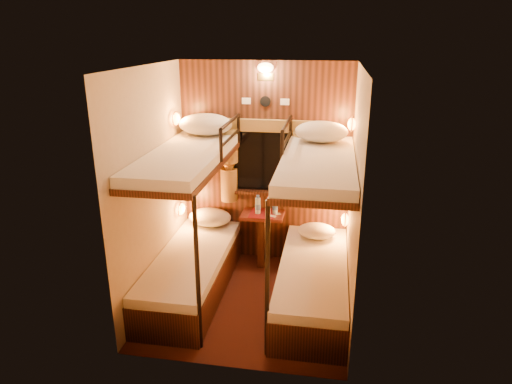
% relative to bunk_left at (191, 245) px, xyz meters
% --- Properties ---
extents(floor, '(2.10, 2.10, 0.00)m').
position_rel_bunk_left_xyz_m(floor, '(0.65, -0.07, -0.56)').
color(floor, black).
rests_on(floor, ground).
extents(ceiling, '(2.10, 2.10, 0.00)m').
position_rel_bunk_left_xyz_m(ceiling, '(0.65, -0.07, 1.84)').
color(ceiling, silver).
rests_on(ceiling, wall_back).
extents(wall_back, '(2.40, 0.00, 2.40)m').
position_rel_bunk_left_xyz_m(wall_back, '(0.65, 0.98, 0.64)').
color(wall_back, '#C6B293').
rests_on(wall_back, floor).
extents(wall_front, '(2.40, 0.00, 2.40)m').
position_rel_bunk_left_xyz_m(wall_front, '(0.65, -1.12, 0.64)').
color(wall_front, '#C6B293').
rests_on(wall_front, floor).
extents(wall_left, '(0.00, 2.40, 2.40)m').
position_rel_bunk_left_xyz_m(wall_left, '(-0.35, -0.07, 0.64)').
color(wall_left, '#C6B293').
rests_on(wall_left, floor).
extents(wall_right, '(0.00, 2.40, 2.40)m').
position_rel_bunk_left_xyz_m(wall_right, '(1.65, -0.07, 0.64)').
color(wall_right, '#C6B293').
rests_on(wall_right, floor).
extents(back_panel, '(2.00, 0.03, 2.40)m').
position_rel_bunk_left_xyz_m(back_panel, '(0.65, 0.97, 0.64)').
color(back_panel, black).
rests_on(back_panel, floor).
extents(bunk_left, '(0.72, 1.90, 1.82)m').
position_rel_bunk_left_xyz_m(bunk_left, '(0.00, 0.00, 0.00)').
color(bunk_left, black).
rests_on(bunk_left, floor).
extents(bunk_right, '(0.72, 1.90, 1.82)m').
position_rel_bunk_left_xyz_m(bunk_right, '(1.30, 0.00, 0.00)').
color(bunk_right, black).
rests_on(bunk_right, floor).
extents(window, '(1.00, 0.12, 0.79)m').
position_rel_bunk_left_xyz_m(window, '(0.65, 0.94, 0.62)').
color(window, black).
rests_on(window, back_panel).
extents(curtains, '(1.10, 0.22, 1.00)m').
position_rel_bunk_left_xyz_m(curtains, '(0.65, 0.90, 0.71)').
color(curtains, brown).
rests_on(curtains, back_panel).
extents(back_fixtures, '(0.54, 0.09, 0.48)m').
position_rel_bunk_left_xyz_m(back_fixtures, '(0.65, 0.93, 1.69)').
color(back_fixtures, black).
rests_on(back_fixtures, back_panel).
extents(reading_lamps, '(2.00, 0.20, 1.25)m').
position_rel_bunk_left_xyz_m(reading_lamps, '(0.65, 0.63, 0.68)').
color(reading_lamps, orange).
rests_on(reading_lamps, wall_left).
extents(table, '(0.50, 0.34, 0.66)m').
position_rel_bunk_left_xyz_m(table, '(0.65, 0.78, -0.14)').
color(table, '#591D14').
rests_on(table, floor).
extents(bottle_left, '(0.07, 0.07, 0.23)m').
position_rel_bunk_left_xyz_m(bottle_left, '(0.59, 0.77, 0.19)').
color(bottle_left, '#99BFE5').
rests_on(bottle_left, table).
extents(bottle_right, '(0.07, 0.07, 0.23)m').
position_rel_bunk_left_xyz_m(bottle_right, '(0.79, 0.80, 0.19)').
color(bottle_right, '#99BFE5').
rests_on(bottle_right, table).
extents(sachet_a, '(0.09, 0.07, 0.01)m').
position_rel_bunk_left_xyz_m(sachet_a, '(0.78, 0.71, 0.09)').
color(sachet_a, silver).
rests_on(sachet_a, table).
extents(sachet_b, '(0.08, 0.08, 0.00)m').
position_rel_bunk_left_xyz_m(sachet_b, '(0.82, 0.79, 0.09)').
color(sachet_b, silver).
rests_on(sachet_b, table).
extents(pillow_lower_left, '(0.52, 0.37, 0.21)m').
position_rel_bunk_left_xyz_m(pillow_lower_left, '(-0.00, 0.78, 0.00)').
color(pillow_lower_left, silver).
rests_on(pillow_lower_left, bunk_left).
extents(pillow_lower_right, '(0.43, 0.31, 0.17)m').
position_rel_bunk_left_xyz_m(pillow_lower_right, '(1.30, 0.63, -0.02)').
color(pillow_lower_right, silver).
rests_on(pillow_lower_right, bunk_right).
extents(pillow_upper_left, '(0.61, 0.44, 0.24)m').
position_rel_bunk_left_xyz_m(pillow_upper_left, '(-0.00, 0.73, 1.15)').
color(pillow_upper_left, silver).
rests_on(pillow_upper_left, bunk_left).
extents(pillow_upper_right, '(0.56, 0.40, 0.22)m').
position_rel_bunk_left_xyz_m(pillow_upper_right, '(1.30, 0.60, 1.14)').
color(pillow_upper_right, silver).
rests_on(pillow_upper_right, bunk_right).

